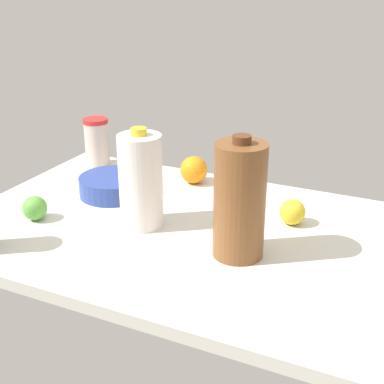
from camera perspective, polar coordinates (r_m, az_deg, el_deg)
countertop at (r=135.66cm, az=-0.00°, el=-4.48°), size 120.00×76.00×3.00cm
milk_jug at (r=132.81cm, az=-5.49°, el=1.19°), size 10.92×10.92×25.56cm
chocolate_milk_jug at (r=118.01cm, az=5.10°, el=-0.93°), size 11.61×11.61×28.33cm
tumbler_cup at (r=179.10cm, az=-10.12°, el=5.30°), size 8.11×8.11×15.70cm
mixing_bowl at (r=155.55cm, az=-8.44°, el=0.69°), size 19.23×19.23×5.58cm
orange_near_front at (r=161.97cm, az=0.20°, el=2.37°), size 8.30×8.30×8.30cm
lemon_beside_bowl at (r=138.41cm, az=10.67°, el=-2.11°), size 6.62×6.62×6.62cm
lime_far_back at (r=144.36cm, az=-16.42°, el=-1.66°), size 6.38×6.38×6.38cm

